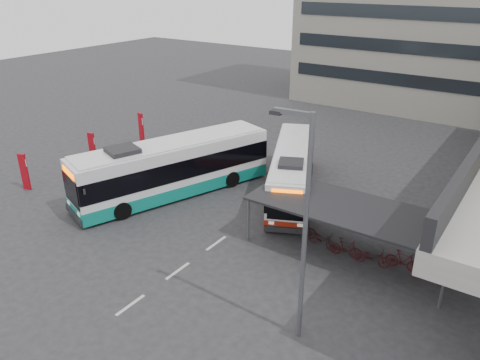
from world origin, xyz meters
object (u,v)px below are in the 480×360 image
Objects in this scene: bus_main at (293,171)px; bus_teal at (173,168)px; pedestrian at (139,180)px; lamp_post at (303,219)px.

bus_main is 7.48m from bus_teal.
lamp_post is at bearing -76.50° from pedestrian.
bus_teal is 2.40m from pedestrian.
lamp_post is (6.30, -11.16, 3.59)m from bus_main.
bus_main is 13.31m from lamp_post.
bus_main is 9.72m from pedestrian.
bus_main is at bearing 54.98° from bus_teal.
lamp_post reaches higher than bus_teal.
pedestrian is (-1.95, -1.09, -0.88)m from bus_teal.
pedestrian is at bearing 153.48° from lamp_post.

